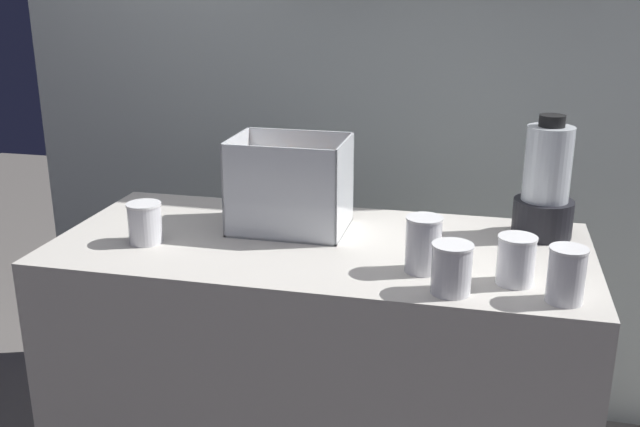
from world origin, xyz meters
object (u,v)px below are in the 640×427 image
(blender_pitcher, at_px, (545,188))
(juice_cup_beet_left, at_px, (423,247))
(carrot_display_bin, at_px, (291,201))
(juice_cup_orange_far_left, at_px, (145,226))
(juice_cup_mango_far_right, at_px, (566,278))
(juice_cup_mango_middle, at_px, (451,271))
(juice_cup_beet_right, at_px, (516,263))

(blender_pitcher, relative_size, juice_cup_beet_left, 2.43)
(carrot_display_bin, bearing_deg, juice_cup_orange_far_left, -149.77)
(juice_cup_orange_far_left, bearing_deg, juice_cup_beet_left, -2.38)
(juice_cup_orange_far_left, bearing_deg, juice_cup_mango_far_right, -7.14)
(juice_cup_mango_middle, bearing_deg, carrot_display_bin, 143.64)
(carrot_display_bin, xyz_separation_m, juice_cup_orange_far_left, (-0.34, -0.20, -0.03))
(juice_cup_beet_right, bearing_deg, carrot_display_bin, 157.08)
(juice_cup_orange_far_left, bearing_deg, juice_cup_beet_right, -3.33)
(juice_cup_beet_right, bearing_deg, juice_cup_beet_left, 173.43)
(carrot_display_bin, relative_size, juice_cup_mango_middle, 2.71)
(juice_cup_orange_far_left, distance_m, juice_cup_mango_far_right, 1.05)
(juice_cup_mango_far_right, bearing_deg, juice_cup_mango_middle, -177.73)
(blender_pitcher, height_order, juice_cup_mango_far_right, blender_pitcher)
(blender_pitcher, height_order, juice_cup_orange_far_left, blender_pitcher)
(juice_cup_orange_far_left, distance_m, juice_cup_mango_middle, 0.81)
(juice_cup_orange_far_left, bearing_deg, carrot_display_bin, 30.23)
(juice_cup_mango_far_right, bearing_deg, blender_pitcher, 93.40)
(carrot_display_bin, distance_m, juice_cup_beet_right, 0.65)
(blender_pitcher, distance_m, juice_cup_orange_far_left, 1.06)
(carrot_display_bin, xyz_separation_m, juice_cup_beet_right, (0.60, -0.25, -0.03))
(juice_cup_beet_left, xyz_separation_m, juice_cup_mango_middle, (0.07, -0.11, -0.01))
(blender_pitcher, height_order, juice_cup_beet_left, blender_pitcher)
(carrot_display_bin, relative_size, juice_cup_beet_right, 2.73)
(carrot_display_bin, distance_m, juice_cup_beet_left, 0.45)
(juice_cup_orange_far_left, height_order, juice_cup_beet_left, juice_cup_beet_left)
(juice_cup_orange_far_left, distance_m, juice_cup_beet_left, 0.73)
(carrot_display_bin, height_order, juice_cup_mango_middle, carrot_display_bin)
(juice_cup_orange_far_left, bearing_deg, juice_cup_mango_middle, -9.92)
(carrot_display_bin, distance_m, juice_cup_orange_far_left, 0.40)
(juice_cup_beet_left, bearing_deg, juice_cup_mango_middle, -56.44)
(blender_pitcher, distance_m, juice_cup_beet_right, 0.37)
(juice_cup_orange_far_left, relative_size, juice_cup_beet_left, 0.80)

